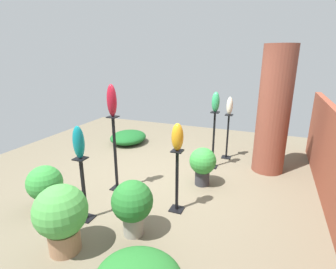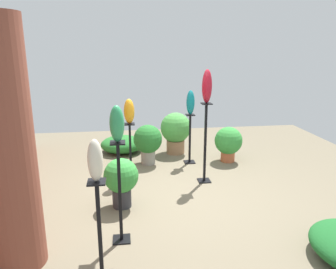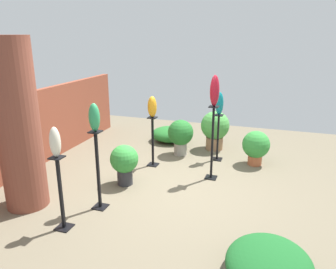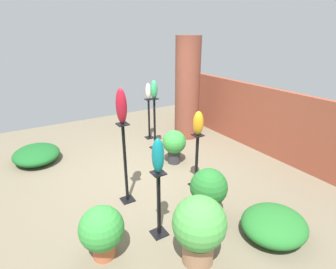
{
  "view_description": "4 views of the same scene",
  "coord_description": "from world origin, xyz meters",
  "px_view_note": "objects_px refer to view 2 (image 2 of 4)",
  "views": [
    {
      "loc": [
        3.94,
        1.77,
        2.25
      ],
      "look_at": [
        -0.29,
        0.08,
        0.85
      ],
      "focal_mm": 28.0,
      "sensor_mm": 36.0,
      "label": 1
    },
    {
      "loc": [
        -4.4,
        0.69,
        2.14
      ],
      "look_at": [
        0.25,
        0.06,
        0.87
      ],
      "focal_mm": 35.0,
      "sensor_mm": 36.0,
      "label": 2
    },
    {
      "loc": [
        -4.8,
        -1.54,
        2.46
      ],
      "look_at": [
        0.29,
        0.18,
        0.78
      ],
      "focal_mm": 35.0,
      "sensor_mm": 36.0,
      "label": 3
    },
    {
      "loc": [
        3.79,
        -1.85,
        2.52
      ],
      "look_at": [
        0.29,
        0.29,
        0.89
      ],
      "focal_mm": 28.0,
      "sensor_mm": 36.0,
      "label": 4
    }
  ],
  "objects_px": {
    "pedestal_ruby": "(205,146)",
    "art_vase_amber": "(129,111)",
    "art_vase_ruby": "(207,86)",
    "potted_plant_front_left": "(148,141)",
    "potted_plant_front_right": "(176,130)",
    "pedestal_ivory": "(100,236)",
    "art_vase_ivory": "(95,161)",
    "art_vase_jade": "(117,124)",
    "potted_plant_near_pillar": "(121,179)",
    "potted_plant_mid_right": "(228,142)",
    "pedestal_teal": "(190,141)",
    "art_vase_teal": "(190,102)",
    "brick_pillar": "(2,149)",
    "pedestal_jade": "(120,197)",
    "pedestal_amber": "(130,155)"
  },
  "relations": [
    {
      "from": "pedestal_jade",
      "to": "potted_plant_front_left",
      "type": "relative_size",
      "value": 1.56
    },
    {
      "from": "pedestal_teal",
      "to": "potted_plant_front_left",
      "type": "relative_size",
      "value": 1.25
    },
    {
      "from": "pedestal_jade",
      "to": "art_vase_ivory",
      "type": "relative_size",
      "value": 3.05
    },
    {
      "from": "potted_plant_front_left",
      "to": "art_vase_ivory",
      "type": "bearing_deg",
      "value": 167.73
    },
    {
      "from": "art_vase_ruby",
      "to": "potted_plant_front_left",
      "type": "bearing_deg",
      "value": 41.74
    },
    {
      "from": "brick_pillar",
      "to": "pedestal_ruby",
      "type": "bearing_deg",
      "value": -53.3
    },
    {
      "from": "art_vase_jade",
      "to": "potted_plant_front_right",
      "type": "xyz_separation_m",
      "value": [
        3.04,
        -1.1,
        -0.88
      ]
    },
    {
      "from": "potted_plant_near_pillar",
      "to": "potted_plant_mid_right",
      "type": "distance_m",
      "value": 2.56
    },
    {
      "from": "pedestal_ruby",
      "to": "pedestal_jade",
      "type": "bearing_deg",
      "value": 138.7
    },
    {
      "from": "art_vase_teal",
      "to": "pedestal_ruby",
      "type": "bearing_deg",
      "value": -176.08
    },
    {
      "from": "potted_plant_near_pillar",
      "to": "potted_plant_front_left",
      "type": "xyz_separation_m",
      "value": [
        1.65,
        -0.49,
        0.03
      ]
    },
    {
      "from": "brick_pillar",
      "to": "art_vase_ivory",
      "type": "xyz_separation_m",
      "value": [
        -0.36,
        -0.88,
        -0.02
      ]
    },
    {
      "from": "pedestal_jade",
      "to": "brick_pillar",
      "type": "bearing_deg",
      "value": 104.0
    },
    {
      "from": "pedestal_jade",
      "to": "pedestal_ivory",
      "type": "relative_size",
      "value": 1.17
    },
    {
      "from": "art_vase_ruby",
      "to": "art_vase_teal",
      "type": "xyz_separation_m",
      "value": [
        0.91,
        0.06,
        -0.4
      ]
    },
    {
      "from": "art_vase_jade",
      "to": "art_vase_amber",
      "type": "distance_m",
      "value": 1.77
    },
    {
      "from": "pedestal_ivory",
      "to": "potted_plant_near_pillar",
      "type": "distance_m",
      "value": 1.46
    },
    {
      "from": "pedestal_jade",
      "to": "pedestal_ruby",
      "type": "bearing_deg",
      "value": -41.3
    },
    {
      "from": "potted_plant_mid_right",
      "to": "potted_plant_front_left",
      "type": "height_order",
      "value": "potted_plant_front_left"
    },
    {
      "from": "potted_plant_mid_right",
      "to": "pedestal_jade",
      "type": "bearing_deg",
      "value": 140.05
    },
    {
      "from": "pedestal_ruby",
      "to": "pedestal_ivory",
      "type": "distance_m",
      "value": 2.63
    },
    {
      "from": "brick_pillar",
      "to": "pedestal_jade",
      "type": "distance_m",
      "value": 1.29
    },
    {
      "from": "pedestal_amber",
      "to": "potted_plant_front_left",
      "type": "bearing_deg",
      "value": -25.0
    },
    {
      "from": "brick_pillar",
      "to": "potted_plant_mid_right",
      "type": "distance_m",
      "value": 4.16
    },
    {
      "from": "potted_plant_front_right",
      "to": "pedestal_ivory",
      "type": "bearing_deg",
      "value": 160.69
    },
    {
      "from": "pedestal_ruby",
      "to": "art_vase_amber",
      "type": "bearing_deg",
      "value": 79.23
    },
    {
      "from": "potted_plant_front_right",
      "to": "potted_plant_mid_right",
      "type": "bearing_deg",
      "value": -124.58
    },
    {
      "from": "pedestal_ruby",
      "to": "art_vase_ruby",
      "type": "distance_m",
      "value": 0.96
    },
    {
      "from": "potted_plant_front_right",
      "to": "pedestal_jade",
      "type": "bearing_deg",
      "value": 160.08
    },
    {
      "from": "brick_pillar",
      "to": "pedestal_teal",
      "type": "xyz_separation_m",
      "value": [
        2.7,
        -2.34,
        -0.79
      ]
    },
    {
      "from": "pedestal_ruby",
      "to": "potted_plant_front_left",
      "type": "relative_size",
      "value": 1.73
    },
    {
      "from": "pedestal_teal",
      "to": "art_vase_teal",
      "type": "distance_m",
      "value": 0.73
    },
    {
      "from": "brick_pillar",
      "to": "pedestal_ivory",
      "type": "distance_m",
      "value": 1.22
    },
    {
      "from": "pedestal_ruby",
      "to": "art_vase_amber",
      "type": "height_order",
      "value": "art_vase_amber"
    },
    {
      "from": "art_vase_teal",
      "to": "brick_pillar",
      "type": "bearing_deg",
      "value": 139.12
    },
    {
      "from": "pedestal_teal",
      "to": "potted_plant_mid_right",
      "type": "distance_m",
      "value": 0.74
    },
    {
      "from": "pedestal_amber",
      "to": "art_vase_ruby",
      "type": "distance_m",
      "value": 1.64
    },
    {
      "from": "pedestal_ivory",
      "to": "potted_plant_front_left",
      "type": "xyz_separation_m",
      "value": [
        3.09,
        -0.67,
        -0.01
      ]
    },
    {
      "from": "art_vase_ruby",
      "to": "art_vase_jade",
      "type": "xyz_separation_m",
      "value": [
        -1.52,
        1.34,
        -0.19
      ]
    },
    {
      "from": "brick_pillar",
      "to": "pedestal_ivory",
      "type": "height_order",
      "value": "brick_pillar"
    },
    {
      "from": "pedestal_amber",
      "to": "potted_plant_front_left",
      "type": "xyz_separation_m",
      "value": [
        0.72,
        -0.34,
        0.01
      ]
    },
    {
      "from": "pedestal_amber",
      "to": "art_vase_amber",
      "type": "bearing_deg",
      "value": 0.0
    },
    {
      "from": "pedestal_jade",
      "to": "potted_plant_mid_right",
      "type": "xyz_separation_m",
      "value": [
        2.41,
        -2.02,
        -0.15
      ]
    },
    {
      "from": "pedestal_teal",
      "to": "art_vase_amber",
      "type": "distance_m",
      "value": 1.5
    },
    {
      "from": "pedestal_teal",
      "to": "brick_pillar",
      "type": "bearing_deg",
      "value": 139.12
    },
    {
      "from": "art_vase_jade",
      "to": "potted_plant_near_pillar",
      "type": "bearing_deg",
      "value": -0.42
    },
    {
      "from": "potted_plant_near_pillar",
      "to": "art_vase_ivory",
      "type": "bearing_deg",
      "value": 172.61
    },
    {
      "from": "pedestal_teal",
      "to": "potted_plant_mid_right",
      "type": "bearing_deg",
      "value": -91.97
    },
    {
      "from": "art_vase_ruby",
      "to": "art_vase_ivory",
      "type": "bearing_deg",
      "value": 144.69
    },
    {
      "from": "art_vase_ruby",
      "to": "art_vase_jade",
      "type": "height_order",
      "value": "art_vase_ruby"
    }
  ]
}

